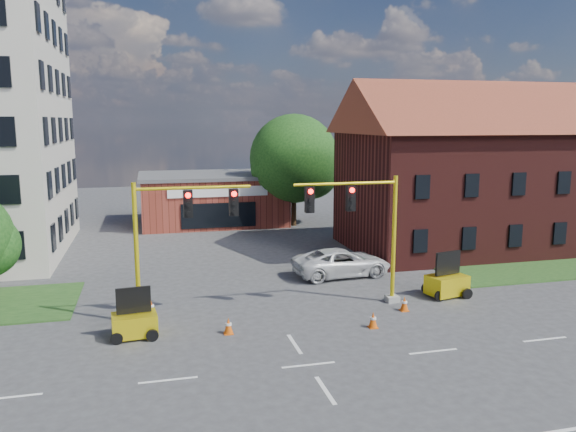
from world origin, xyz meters
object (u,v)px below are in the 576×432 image
object	(u,v)px
signal_mast_east	(362,225)
pickup_white	(342,262)
trailer_west	(135,322)
trailer_east	(447,283)
signal_mast_west	(175,234)

from	to	relation	value
signal_mast_east	pickup_white	distance (m)	6.02
trailer_west	trailer_east	world-z (taller)	trailer_east
signal_mast_east	trailer_east	world-z (taller)	signal_mast_east
trailer_east	signal_mast_east	bearing A→B (deg)	169.31
trailer_east	pickup_white	distance (m)	6.25
trailer_west	trailer_east	distance (m)	15.34
signal_mast_east	pickup_white	bearing A→B (deg)	80.74
signal_mast_west	signal_mast_east	world-z (taller)	same
signal_mast_west	pickup_white	world-z (taller)	signal_mast_west
trailer_west	trailer_east	xyz separation A→B (m)	(15.23, 1.86, 0.06)
signal_mast_west	pickup_white	xyz separation A→B (m)	(9.54, 5.07, -3.14)
trailer_east	pickup_white	xyz separation A→B (m)	(-3.88, 4.91, 0.09)
signal_mast_west	trailer_west	bearing A→B (deg)	-136.90
trailer_east	pickup_white	bearing A→B (deg)	115.65
pickup_white	trailer_west	bearing A→B (deg)	116.22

